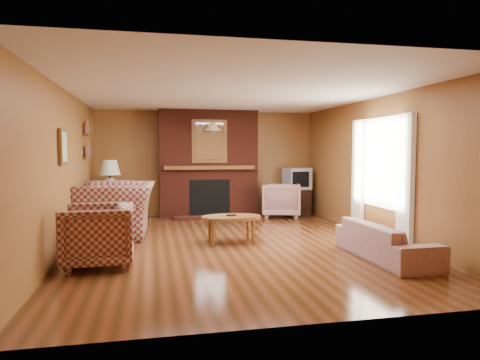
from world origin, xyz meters
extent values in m
plane|color=#44250E|center=(0.00, 0.00, 0.00)|extent=(6.50, 6.50, 0.00)
plane|color=silver|center=(0.00, 0.00, 2.40)|extent=(6.50, 6.50, 0.00)
plane|color=brown|center=(0.00, 3.25, 1.20)|extent=(6.50, 0.00, 6.50)
plane|color=brown|center=(0.00, -3.25, 1.20)|extent=(6.50, 0.00, 6.50)
plane|color=brown|center=(-2.50, 0.00, 1.20)|extent=(0.00, 6.50, 6.50)
plane|color=brown|center=(2.50, 0.00, 1.20)|extent=(0.00, 6.50, 6.50)
cube|color=#4A1910|center=(0.00, 3.00, 1.20)|extent=(2.20, 0.50, 2.40)
cube|color=black|center=(0.00, 2.77, 0.45)|extent=(0.90, 0.06, 0.80)
cube|color=#4A1910|center=(0.00, 2.60, 0.03)|extent=(1.60, 0.35, 0.06)
cube|color=brown|center=(0.00, 2.73, 1.12)|extent=(2.00, 0.18, 0.08)
cube|color=brown|center=(0.00, 2.76, 1.70)|extent=(0.78, 0.05, 0.95)
cube|color=white|center=(0.00, 2.73, 1.70)|extent=(0.62, 0.02, 0.80)
cube|color=#EBE3C8|center=(2.44, -0.95, 1.05)|extent=(0.08, 0.35, 2.00)
cube|color=#EBE3C8|center=(2.44, 0.55, 1.05)|extent=(0.08, 0.35, 2.00)
cube|color=white|center=(2.48, -0.20, 1.30)|extent=(0.03, 1.10, 1.50)
cube|color=brown|center=(-2.47, 1.90, 1.35)|extent=(0.06, 0.55, 0.04)
cube|color=brown|center=(-2.47, 1.90, 1.80)|extent=(0.06, 0.55, 0.04)
cube|color=brown|center=(-2.47, -0.30, 1.55)|extent=(0.04, 0.40, 0.50)
cube|color=beige|center=(-2.44, -0.30, 1.55)|extent=(0.01, 0.32, 0.42)
cylinder|color=black|center=(0.00, 2.30, 2.22)|extent=(0.01, 0.01, 0.35)
cone|color=tan|center=(0.00, 2.30, 2.00)|extent=(0.36, 0.36, 0.18)
imported|color=maroon|center=(-1.85, 1.04, 0.47)|extent=(1.32, 1.49, 0.93)
imported|color=maroon|center=(-1.95, -0.94, 0.40)|extent=(0.91, 0.88, 0.81)
imported|color=tan|center=(1.90, -1.35, 0.25)|extent=(0.72, 1.74, 0.51)
imported|color=tan|center=(1.59, 2.54, 0.39)|extent=(1.03, 1.04, 0.77)
ellipsoid|color=brown|center=(-0.01, 0.07, 0.42)|extent=(0.97, 0.60, 0.05)
cube|color=black|center=(-0.01, 0.07, 0.46)|extent=(0.15, 0.05, 0.02)
cylinder|color=brown|center=(0.31, 0.26, 0.20)|extent=(0.05, 0.05, 0.40)
cylinder|color=brown|center=(-0.33, 0.26, 0.20)|extent=(0.05, 0.05, 0.40)
cylinder|color=brown|center=(0.31, -0.13, 0.20)|extent=(0.05, 0.05, 0.40)
cylinder|color=brown|center=(-0.33, -0.13, 0.20)|extent=(0.05, 0.05, 0.40)
cube|color=brown|center=(-2.10, 2.45, 0.30)|extent=(0.48, 0.48, 0.60)
sphere|color=white|center=(-2.10, 2.45, 0.77)|extent=(0.34, 0.34, 0.34)
cylinder|color=black|center=(-2.10, 2.45, 0.96)|extent=(0.03, 0.03, 0.11)
cone|color=white|center=(-2.10, 2.45, 1.15)|extent=(0.43, 0.43, 0.30)
cube|color=black|center=(2.05, 2.80, 0.30)|extent=(0.55, 0.51, 0.60)
cube|color=#A3A5AA|center=(2.05, 2.80, 0.84)|extent=(0.59, 0.57, 0.49)
cube|color=black|center=(2.05, 2.53, 0.84)|extent=(0.41, 0.07, 0.35)
camera|label=1|loc=(-1.25, -6.65, 1.50)|focal=32.00mm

